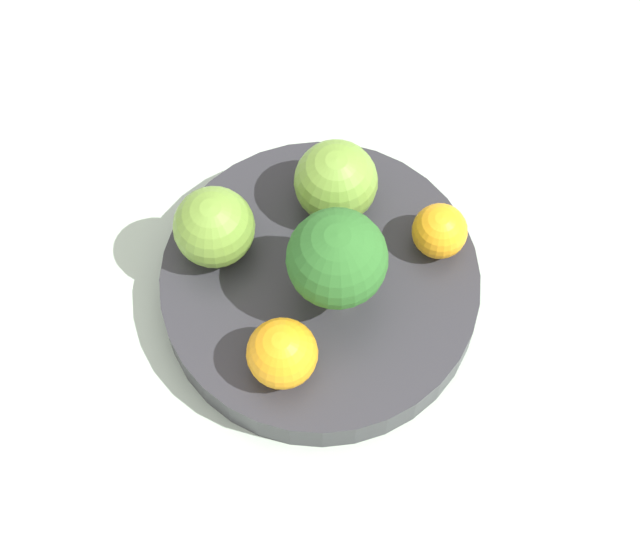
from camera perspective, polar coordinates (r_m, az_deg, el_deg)
The scene contains 8 objects.
ground_plane at distance 0.71m, azimuth -0.00°, elevation -2.06°, with size 6.00×6.00×0.00m, color gray.
table_surface at distance 0.70m, azimuth -0.00°, elevation -1.73°, with size 1.20×1.20×0.02m.
bowl at distance 0.68m, azimuth -0.00°, elevation -0.89°, with size 0.20×0.20×0.03m.
broccoli at distance 0.62m, azimuth 0.91°, elevation 0.58°, with size 0.06×0.06×0.08m.
apple_red at distance 0.66m, azimuth -5.67°, elevation 2.34°, with size 0.05×0.05×0.05m.
apple_green at distance 0.67m, azimuth 0.85°, elevation 4.79°, with size 0.05×0.05×0.05m.
orange_front at distance 0.67m, azimuth 6.40°, elevation 2.13°, with size 0.03×0.03×0.03m.
orange_back at distance 0.62m, azimuth -2.03°, elevation -4.42°, with size 0.04×0.04×0.04m.
Camera 1 is at (-0.05, 0.28, 0.65)m, focal length 60.00 mm.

